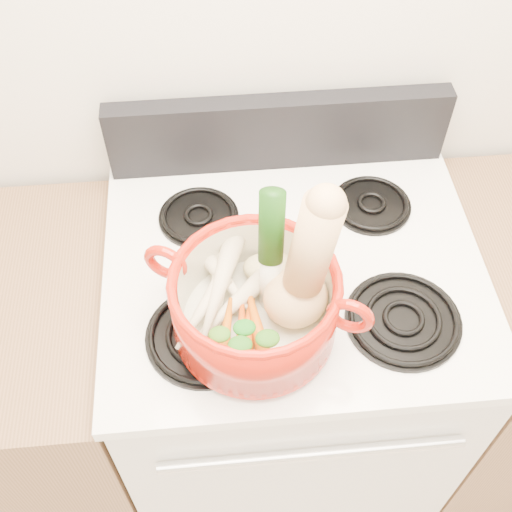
{
  "coord_description": "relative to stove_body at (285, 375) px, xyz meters",
  "views": [
    {
      "loc": [
        -0.15,
        0.61,
        2.0
      ],
      "look_at": [
        -0.09,
        1.22,
        1.21
      ],
      "focal_mm": 45.0,
      "sensor_mm": 36.0,
      "label": 1
    }
  ],
  "objects": [
    {
      "name": "wall_back",
      "position": [
        0.0,
        0.35,
        0.84
      ],
      "size": [
        3.5,
        0.02,
        2.6
      ],
      "primitive_type": "cube",
      "color": "white",
      "rests_on": "floor"
    },
    {
      "name": "stove_body",
      "position": [
        0.0,
        0.0,
        0.0
      ],
      "size": [
        0.76,
        0.65,
        0.92
      ],
      "primitive_type": "cube",
      "color": "silver",
      "rests_on": "floor"
    },
    {
      "name": "cooktop",
      "position": [
        0.0,
        0.0,
        0.47
      ],
      "size": [
        0.78,
        0.67,
        0.03
      ],
      "primitive_type": "cube",
      "color": "white",
      "rests_on": "stove_body"
    },
    {
      "name": "control_backsplash",
      "position": [
        0.0,
        0.3,
        0.58
      ],
      "size": [
        0.76,
        0.05,
        0.18
      ],
      "primitive_type": "cube",
      "color": "black",
      "rests_on": "cooktop"
    },
    {
      "name": "oven_handle",
      "position": [
        0.0,
        -0.34,
        0.32
      ],
      "size": [
        0.6,
        0.02,
        0.02
      ],
      "primitive_type": "cylinder",
      "rotation": [
        0.0,
        1.57,
        0.0
      ],
      "color": "silver",
      "rests_on": "stove_body"
    },
    {
      "name": "burner_front_left",
      "position": [
        -0.19,
        -0.16,
        0.5
      ],
      "size": [
        0.22,
        0.22,
        0.02
      ],
      "primitive_type": "cylinder",
      "color": "black",
      "rests_on": "cooktop"
    },
    {
      "name": "burner_front_right",
      "position": [
        0.19,
        -0.16,
        0.5
      ],
      "size": [
        0.22,
        0.22,
        0.02
      ],
      "primitive_type": "cylinder",
      "color": "black",
      "rests_on": "cooktop"
    },
    {
      "name": "burner_back_left",
      "position": [
        -0.19,
        0.14,
        0.5
      ],
      "size": [
        0.17,
        0.17,
        0.02
      ],
      "primitive_type": "cylinder",
      "color": "black",
      "rests_on": "cooktop"
    },
    {
      "name": "burner_back_right",
      "position": [
        0.19,
        0.14,
        0.5
      ],
      "size": [
        0.17,
        0.17,
        0.02
      ],
      "primitive_type": "cylinder",
      "color": "black",
      "rests_on": "cooktop"
    },
    {
      "name": "dutch_oven",
      "position": [
        -0.09,
        -0.16,
        0.58
      ],
      "size": [
        0.4,
        0.4,
        0.15
      ],
      "primitive_type": "cylinder",
      "rotation": [
        0.0,
        0.0,
        -0.43
      ],
      "color": "#AB180A",
      "rests_on": "burner_front_left"
    },
    {
      "name": "pot_handle_left",
      "position": [
        -0.25,
        -0.09,
        0.63
      ],
      "size": [
        0.08,
        0.05,
        0.08
      ],
      "primitive_type": "torus",
      "rotation": [
        1.57,
        0.0,
        -0.43
      ],
      "color": "#AB180A",
      "rests_on": "dutch_oven"
    },
    {
      "name": "pot_handle_right",
      "position": [
        0.06,
        -0.23,
        0.63
      ],
      "size": [
        0.08,
        0.05,
        0.08
      ],
      "primitive_type": "torus",
      "rotation": [
        1.57,
        0.0,
        -0.43
      ],
      "color": "#AB180A",
      "rests_on": "dutch_oven"
    },
    {
      "name": "squash",
      "position": [
        -0.02,
        -0.15,
        0.69
      ],
      "size": [
        0.18,
        0.16,
        0.31
      ],
      "primitive_type": null,
      "rotation": [
        0.0,
        0.13,
        0.22
      ],
      "color": "tan",
      "rests_on": "dutch_oven"
    },
    {
      "name": "leek",
      "position": [
        -0.06,
        -0.12,
        0.68
      ],
      "size": [
        0.05,
        0.08,
        0.29
      ],
      "primitive_type": "cylinder",
      "rotation": [
        -0.1,
        0.0,
        -0.16
      ],
      "color": "white",
      "rests_on": "dutch_oven"
    },
    {
      "name": "ginger",
      "position": [
        -0.07,
        -0.06,
        0.56
      ],
      "size": [
        0.1,
        0.08,
        0.05
      ],
      "primitive_type": "ellipsoid",
      "rotation": [
        0.0,
        0.0,
        -0.17
      ],
      "color": "tan",
      "rests_on": "dutch_oven"
    },
    {
      "name": "parsnip_0",
      "position": [
        -0.16,
        -0.12,
        0.56
      ],
      "size": [
        0.08,
        0.23,
        0.06
      ],
      "primitive_type": "cone",
      "rotation": [
        1.66,
        0.0,
        -0.16
      ],
      "color": "beige",
      "rests_on": "dutch_oven"
    },
    {
      "name": "parsnip_1",
      "position": [
        -0.14,
        -0.15,
        0.57
      ],
      "size": [
        0.18,
        0.15,
        0.06
      ],
      "primitive_type": "cone",
      "rotation": [
        1.66,
        0.0,
        -0.9
      ],
      "color": "beige",
      "rests_on": "dutch_oven"
    },
    {
      "name": "parsnip_2",
      "position": [
        -0.14,
        -0.09,
        0.57
      ],
      "size": [
        0.13,
        0.17,
        0.05
      ],
      "primitive_type": "cone",
      "rotation": [
        1.66,
        0.0,
        0.56
      ],
      "color": "beige",
      "rests_on": "dutch_oven"
    },
    {
      "name": "parsnip_3",
      "position": [
        -0.19,
        -0.16,
        0.57
      ],
      "size": [
        0.12,
        0.15,
        0.05
      ],
      "primitive_type": "cone",
      "rotation": [
        1.66,
        0.0,
        -0.61
      ],
      "color": "beige",
      "rests_on": "dutch_oven"
    },
    {
      "name": "parsnip_4",
      "position": [
        -0.15,
        -0.11,
        0.59
      ],
      "size": [
        0.12,
        0.24,
        0.07
      ],
      "primitive_type": "cone",
      "rotation": [
        1.66,
        0.0,
        -0.34
      ],
      "color": "#F0E7C3",
      "rests_on": "dutch_oven"
    },
    {
      "name": "carrot_0",
      "position": [
        -0.11,
        -0.18,
        0.56
      ],
      "size": [
        0.05,
        0.15,
        0.04
      ],
      "primitive_type": "cone",
      "rotation": [
        1.66,
        0.0,
        -0.18
      ],
      "color": "#D9630A",
      "rests_on": "dutch_oven"
    },
    {
      "name": "carrot_1",
      "position": [
        -0.12,
        -0.21,
        0.56
      ],
      "size": [
        0.05,
        0.15,
        0.04
      ],
      "primitive_type": "cone",
      "rotation": [
        1.66,
        0.0,
        -0.1
      ],
      "color": "#D7420A",
      "rests_on": "dutch_oven"
    },
    {
      "name": "carrot_2",
      "position": [
        -0.09,
        -0.19,
        0.57
      ],
      "size": [
        0.05,
        0.17,
        0.04
      ],
      "primitive_type": "cone",
      "rotation": [
        1.66,
        0.0,
        0.12
      ],
      "color": "#BF5C09",
      "rests_on": "dutch_oven"
    },
    {
      "name": "carrot_3",
      "position": [
        -0.15,
        -0.2,
        0.57
      ],
      "size": [
        0.05,
        0.13,
        0.04
      ],
      "primitive_type": "cone",
      "rotation": [
        1.66,
        0.0,
        -0.2
      ],
      "color": "#BF5D09",
      "rests_on": "dutch_oven"
    }
  ]
}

